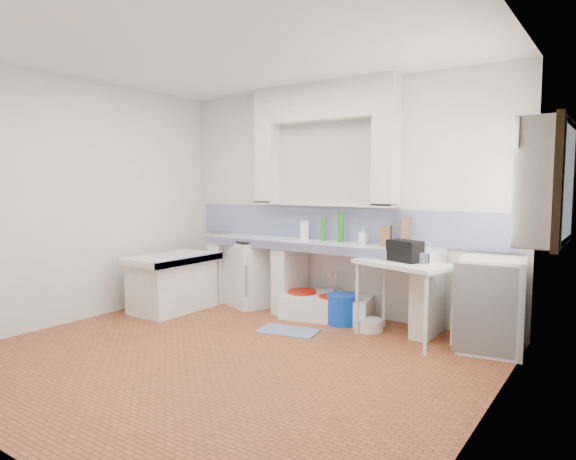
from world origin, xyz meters
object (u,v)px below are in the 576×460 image
Objects in this scene: fridge at (492,305)px; sink at (327,308)px; side_table at (403,301)px; stove at (252,273)px.

sink is at bearing 168.23° from fridge.
fridge is (1.87, -0.11, 0.32)m from sink.
side_table is (1.05, -0.27, 0.28)m from sink.
sink is at bearing -177.93° from side_table.
fridge reaches higher than sink.
sink is 1.08× the size of side_table.
stove reaches higher than side_table.
stove is 2.22m from side_table.
sink is 1.12m from side_table.
sink is at bearing 21.79° from stove.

